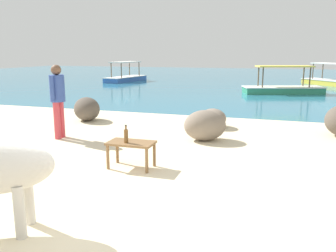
% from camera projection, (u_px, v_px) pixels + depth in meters
% --- Properties ---
extents(sand_beach, '(18.00, 14.00, 0.04)m').
position_uv_depth(sand_beach, '(118.00, 228.00, 3.91)').
color(sand_beach, beige).
rests_on(sand_beach, ground).
extents(water_surface, '(60.00, 36.00, 0.03)m').
position_uv_depth(water_surface, '(258.00, 80.00, 24.39)').
color(water_surface, teal).
rests_on(water_surface, ground).
extents(low_bench_table, '(0.77, 0.45, 0.44)m').
position_uv_depth(low_bench_table, '(131.00, 146.00, 5.81)').
color(low_bench_table, brown).
rests_on(low_bench_table, sand_beach).
extents(bottle, '(0.07, 0.07, 0.30)m').
position_uv_depth(bottle, '(126.00, 136.00, 5.72)').
color(bottle, brown).
rests_on(bottle, low_bench_table).
extents(person_standing, '(0.32, 0.51, 1.62)m').
position_uv_depth(person_standing, '(58.00, 96.00, 7.73)').
color(person_standing, '#CC3D47').
rests_on(person_standing, sand_beach).
extents(shore_rock_large, '(0.96, 1.01, 0.47)m').
position_uv_depth(shore_rock_large, '(213.00, 118.00, 9.03)').
color(shore_rock_large, gray).
rests_on(shore_rock_large, sand_beach).
extents(shore_rock_medium, '(1.15, 1.18, 0.65)m').
position_uv_depth(shore_rock_medium, '(87.00, 109.00, 9.87)').
color(shore_rock_medium, brown).
rests_on(shore_rock_medium, sand_beach).
extents(shore_rock_small, '(1.13, 1.04, 0.67)m').
position_uv_depth(shore_rock_small, '(205.00, 125.00, 7.64)').
color(shore_rock_small, gray).
rests_on(shore_rock_small, sand_beach).
extents(boat_blue, '(1.68, 3.80, 1.29)m').
position_uv_depth(boat_blue, '(126.00, 77.00, 23.40)').
color(boat_blue, '#3866B7').
rests_on(boat_blue, water_surface).
extents(boat_yellow, '(3.27, 3.54, 1.29)m').
position_uv_depth(boat_yellow, '(331.00, 81.00, 20.53)').
color(boat_yellow, gold).
rests_on(boat_yellow, water_surface).
extents(boat_green, '(3.85, 2.26, 1.29)m').
position_uv_depth(boat_green, '(283.00, 88.00, 16.57)').
color(boat_green, '#338E66').
rests_on(boat_green, water_surface).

